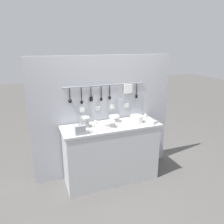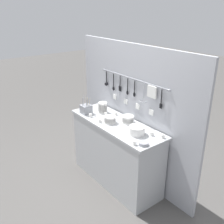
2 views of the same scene
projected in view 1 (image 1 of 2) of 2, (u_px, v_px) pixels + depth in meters
name	position (u px, v px, depth m)	size (l,w,h in m)	color
ground_plane	(111.00, 178.00, 3.51)	(20.00, 20.00, 0.00)	#514F4C
counter	(111.00, 153.00, 3.37)	(1.47, 0.51, 0.92)	#B7BABC
back_wall	(105.00, 117.00, 3.48)	(2.27, 0.11, 1.92)	#A8AAB2
bowl_stack_nested_right	(110.00, 124.00, 3.14)	(0.15, 0.15, 0.09)	white
bowl_stack_short_front	(114.00, 119.00, 3.36)	(0.16, 0.16, 0.10)	white
bowl_stack_back_corner	(85.00, 122.00, 3.13)	(0.13, 0.13, 0.16)	white
plate_stack	(137.00, 119.00, 3.35)	(0.19, 0.19, 0.10)	white
steel_mixing_bowl	(154.00, 122.00, 3.34)	(0.11, 0.11, 0.03)	#93969E
cutlery_caddy	(80.00, 129.00, 2.91)	(0.14, 0.14, 0.28)	#93969E
cup_mid_row	(90.00, 131.00, 2.95)	(0.04, 0.04, 0.05)	white
cup_by_caddy	(141.00, 117.00, 3.51)	(0.04, 0.04, 0.05)	white
cup_back_left	(93.00, 125.00, 3.16)	(0.04, 0.04, 0.05)	white
cup_centre	(153.00, 123.00, 3.24)	(0.04, 0.04, 0.05)	white
cup_beside_plates	(145.00, 115.00, 3.60)	(0.04, 0.04, 0.05)	white
cup_front_left	(95.00, 122.00, 3.30)	(0.04, 0.04, 0.05)	white
cup_edge_far	(107.00, 129.00, 3.03)	(0.04, 0.04, 0.05)	white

